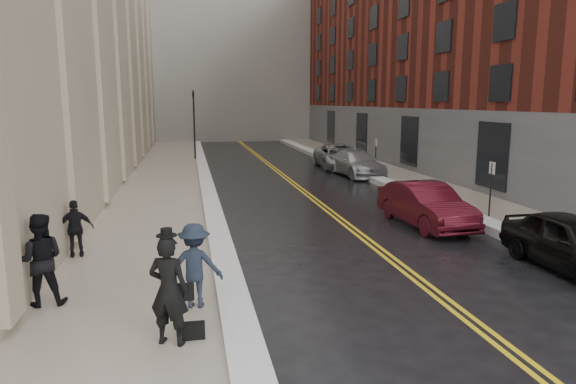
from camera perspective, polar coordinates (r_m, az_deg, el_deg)
name	(u,v)px	position (r m, az deg, el deg)	size (l,w,h in m)	color
ground	(354,331)	(10.46, 7.34, -15.08)	(160.00, 160.00, 0.00)	black
sidewalk_left	(160,193)	(25.38, -14.07, -0.11)	(4.00, 64.00, 0.15)	gray
sidewalk_right	(422,184)	(28.06, 14.62, 0.81)	(3.00, 64.00, 0.15)	gray
lane_stripe_a	(300,190)	(25.93, 1.29, 0.24)	(0.12, 64.00, 0.01)	gold
lane_stripe_b	(304,190)	(25.98, 1.81, 0.25)	(0.12, 64.00, 0.01)	gold
snow_ridge_left	(208,190)	(25.35, -8.88, 0.18)	(0.70, 60.80, 0.26)	white
snow_ridge_right	(389,184)	(27.31, 11.12, 0.86)	(0.85, 60.80, 0.30)	white
building_right	(501,31)	(38.28, 22.55, 16.19)	(14.00, 50.00, 18.00)	maroon
traffic_signal	(194,120)	(38.99, -10.40, 7.93)	(0.18, 0.15, 5.20)	black
parking_sign_near	(491,185)	(20.43, 21.62, 0.70)	(0.06, 0.35, 2.23)	black
parking_sign_far	(376,153)	(31.12, 9.72, 4.26)	(0.06, 0.35, 2.23)	black
car_black	(574,243)	(15.46, 29.22, -4.98)	(1.79, 4.45, 1.52)	black
car_maroon	(426,205)	(18.98, 15.04, -1.38)	(1.64, 4.70, 1.55)	#450C17
car_silver_near	(357,163)	(31.04, 7.63, 3.18)	(2.12, 5.21, 1.51)	#A5A6AC
car_silver_far	(339,156)	(34.43, 5.74, 3.98)	(2.67, 5.80, 1.61)	#A0A4A8
pedestrian_main	(169,291)	(9.41, -13.10, -10.61)	(0.73, 0.48, 1.99)	black
pedestrian_a	(40,260)	(12.06, -25.82, -6.79)	(0.96, 0.75, 1.98)	black
pedestrian_b	(195,265)	(10.99, -10.32, -8.03)	(1.16, 0.67, 1.79)	#1A212E
pedestrian_c	(76,229)	(15.38, -22.51, -3.78)	(0.94, 0.39, 1.60)	black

